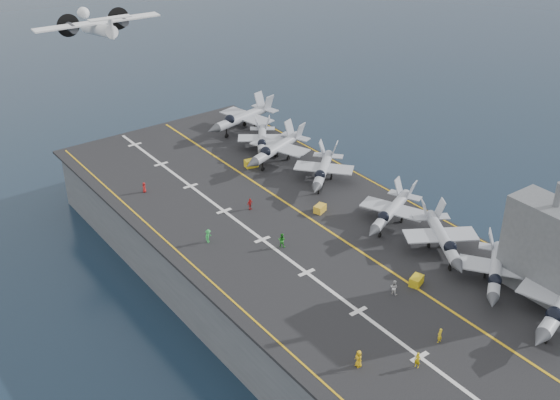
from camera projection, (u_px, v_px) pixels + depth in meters
ground at (296, 286)px, 105.89m from camera, size 500.00×500.00×0.00m
hull at (296, 258)px, 103.48m from camera, size 36.00×90.00×10.00m
flight_deck at (296, 228)px, 100.98m from camera, size 38.00×92.00×0.40m
foul_line at (313, 220)px, 102.43m from camera, size 0.35×90.00×0.02m
landing_centerline at (262, 240)px, 97.76m from camera, size 0.50×90.00×0.02m
deck_edge_port at (194, 266)px, 92.06m from camera, size 0.25×90.00×0.02m
deck_edge_stbd at (390, 191)px, 110.47m from camera, size 0.25×90.00×0.02m
island_superstructure at (549, 239)px, 83.84m from camera, size 5.00×10.00×15.00m
fighter_jet_1 at (496, 269)px, 87.13m from camera, size 16.83×15.75×4.86m
fighter_jet_2 at (443, 237)px, 93.61m from camera, size 16.06×17.72×5.12m
fighter_jet_3 at (392, 210)px, 100.23m from camera, size 16.75×14.34×4.91m
fighter_jet_5 at (323, 169)px, 111.90m from camera, size 16.90×16.47×4.93m
fighter_jet_6 at (277, 147)px, 118.66m from camera, size 17.93×14.87×5.33m
fighter_jet_7 at (262, 139)px, 122.90m from camera, size 14.47×15.45×4.47m
fighter_jet_8 at (243, 116)px, 130.46m from camera, size 18.07×14.01×5.59m
tow_cart_a at (416, 281)px, 88.13m from camera, size 2.26×1.87×1.17m
tow_cart_b at (320, 209)px, 104.38m from camera, size 2.19×1.80×1.13m
tow_cart_c at (251, 163)px, 117.82m from camera, size 2.32×1.74×1.26m
crew_0 at (359, 359)px, 74.81m from camera, size 0.95×1.32×2.07m
crew_1 at (417, 360)px, 74.73m from camera, size 1.03×1.29×1.88m
crew_2 at (282, 240)px, 95.74m from camera, size 1.38×1.48×2.06m
crew_3 at (208, 236)px, 96.73m from camera, size 1.43×1.26×1.99m
crew_4 at (250, 204)px, 104.89m from camera, size 1.20×0.90×1.83m
crew_5 at (144, 187)px, 109.77m from camera, size 1.16×1.17×1.65m
crew_6 at (440, 335)px, 78.31m from camera, size 1.19×0.85×1.88m
crew_7 at (394, 287)px, 86.20m from camera, size 1.14×1.39×1.98m
transport_plane at (99, 30)px, 126.78m from camera, size 24.21×17.48×5.45m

